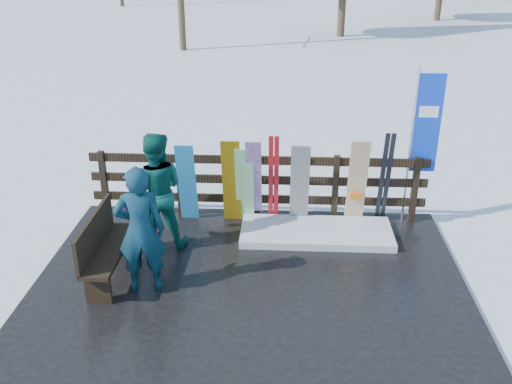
# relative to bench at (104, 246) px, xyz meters

# --- Properties ---
(ground) EXTENTS (700.00, 700.00, 0.00)m
(ground) POSITION_rel_bench_xyz_m (2.01, -0.21, -0.60)
(ground) COLOR white
(ground) RESTS_ON ground
(deck) EXTENTS (6.00, 5.00, 0.08)m
(deck) POSITION_rel_bench_xyz_m (2.01, -0.21, -0.56)
(deck) COLOR black
(deck) RESTS_ON ground
(fence) EXTENTS (5.60, 0.10, 1.15)m
(fence) POSITION_rel_bench_xyz_m (2.01, 1.99, 0.14)
(fence) COLOR black
(fence) RESTS_ON deck
(snow_patch) EXTENTS (2.41, 1.00, 0.12)m
(snow_patch) POSITION_rel_bench_xyz_m (2.99, 1.39, -0.46)
(snow_patch) COLOR white
(snow_patch) RESTS_ON deck
(bench) EXTENTS (0.41, 1.50, 0.97)m
(bench) POSITION_rel_bench_xyz_m (0.00, 0.00, 0.00)
(bench) COLOR black
(bench) RESTS_ON deck
(snowboard_0) EXTENTS (0.30, 0.33, 1.42)m
(snowboard_0) POSITION_rel_bench_xyz_m (0.87, 1.77, 0.19)
(snowboard_0) COLOR #2A90D1
(snowboard_0) RESTS_ON deck
(snowboard_1) EXTENTS (0.29, 0.37, 1.38)m
(snowboard_1) POSITION_rel_bench_xyz_m (1.82, 1.77, 0.17)
(snowboard_1) COLOR white
(snowboard_1) RESTS_ON deck
(snowboard_2) EXTENTS (0.30, 0.33, 1.50)m
(snowboard_2) POSITION_rel_bench_xyz_m (1.60, 1.77, 0.24)
(snowboard_2) COLOR #FFB404
(snowboard_2) RESTS_ON deck
(snowboard_3) EXTENTS (0.25, 0.48, 1.52)m
(snowboard_3) POSITION_rel_bench_xyz_m (1.97, 1.77, 0.25)
(snowboard_3) COLOR silver
(snowboard_3) RESTS_ON deck
(snowboard_4) EXTENTS (0.31, 0.22, 1.42)m
(snowboard_4) POSITION_rel_bench_xyz_m (2.71, 1.77, 0.20)
(snowboard_4) COLOR black
(snowboard_4) RESTS_ON deck
(snowboard_5) EXTENTS (0.30, 0.36, 1.54)m
(snowboard_5) POSITION_rel_bench_xyz_m (3.63, 1.77, 0.25)
(snowboard_5) COLOR silver
(snowboard_5) RESTS_ON deck
(ski_pair_a) EXTENTS (0.16, 0.23, 1.56)m
(ski_pair_a) POSITION_rel_bench_xyz_m (2.29, 1.84, 0.26)
(ski_pair_a) COLOR #B4161C
(ski_pair_a) RESTS_ON deck
(ski_pair_b) EXTENTS (0.17, 0.32, 1.65)m
(ski_pair_b) POSITION_rel_bench_xyz_m (4.08, 1.84, 0.31)
(ski_pair_b) COLOR black
(ski_pair_b) RESTS_ON deck
(rental_flag) EXTENTS (0.45, 0.04, 2.60)m
(rental_flag) POSITION_rel_bench_xyz_m (4.64, 2.04, 1.09)
(rental_flag) COLOR silver
(rental_flag) RESTS_ON deck
(person_front) EXTENTS (0.72, 0.54, 1.79)m
(person_front) POSITION_rel_bench_xyz_m (0.60, -0.23, 0.38)
(person_front) COLOR #0F4A54
(person_front) RESTS_ON deck
(person_back) EXTENTS (0.99, 0.83, 1.84)m
(person_back) POSITION_rel_bench_xyz_m (0.54, 0.96, 0.40)
(person_back) COLOR #0C5248
(person_back) RESTS_ON deck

